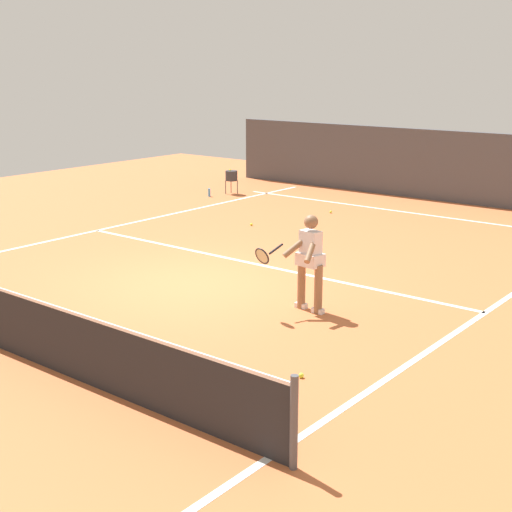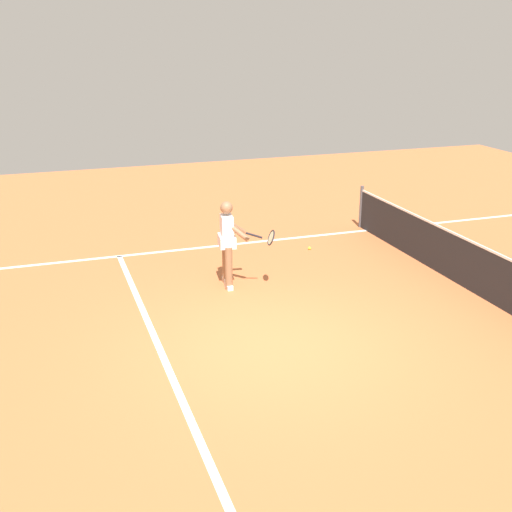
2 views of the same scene
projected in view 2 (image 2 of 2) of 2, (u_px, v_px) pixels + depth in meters
The scene contains 6 objects.
ground_plane at pixel (276, 344), 9.55m from camera, with size 27.71×27.71×0.00m, color #C66638.
service_line_marking at pixel (165, 361), 9.05m from camera, with size 9.40×0.10×0.01m, color white.
sideline_left_marking at pixel (198, 248), 13.75m from camera, with size 0.10×19.32×0.01m, color white.
court_net at pixel (505, 283), 10.61m from camera, with size 10.08×0.08×0.98m.
tennis_player at pixel (229, 240), 11.47m from camera, with size 0.86×0.91×1.55m.
tennis_ball_mid at pixel (310, 248), 13.64m from camera, with size 0.07×0.07×0.07m, color #D1E533.
Camera 2 is at (8.05, -3.05, 4.34)m, focal length 45.90 mm.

